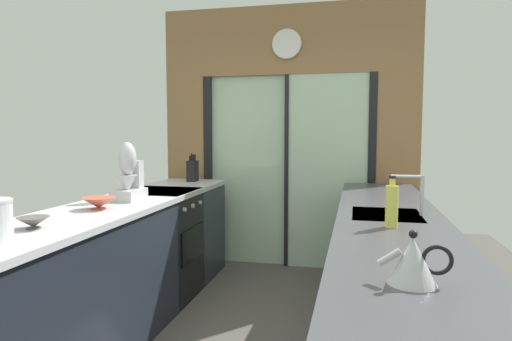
{
  "coord_description": "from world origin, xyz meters",
  "views": [
    {
      "loc": [
        0.71,
        -2.19,
        1.41
      ],
      "look_at": [
        0.0,
        0.92,
        1.14
      ],
      "focal_mm": 31.21,
      "sensor_mm": 36.0,
      "label": 1
    }
  ],
  "objects_px": {
    "oven_range": "(160,245)",
    "mixing_bowl_mid": "(33,222)",
    "kettle": "(413,261)",
    "stand_mixer": "(129,178)",
    "soap_bottle": "(392,205)",
    "knife_block": "(193,171)",
    "mixing_bowl_far": "(99,203)"
  },
  "relations": [
    {
      "from": "mixing_bowl_far",
      "to": "stand_mixer",
      "type": "distance_m",
      "value": 0.41
    },
    {
      "from": "soap_bottle",
      "to": "oven_range",
      "type": "bearing_deg",
      "value": 149.02
    },
    {
      "from": "stand_mixer",
      "to": "soap_bottle",
      "type": "distance_m",
      "value": 1.86
    },
    {
      "from": "mixing_bowl_mid",
      "to": "stand_mixer",
      "type": "distance_m",
      "value": 0.99
    },
    {
      "from": "oven_range",
      "to": "stand_mixer",
      "type": "bearing_deg",
      "value": -88.05
    },
    {
      "from": "stand_mixer",
      "to": "soap_bottle",
      "type": "relative_size",
      "value": 1.57
    },
    {
      "from": "oven_range",
      "to": "knife_block",
      "type": "xyz_separation_m",
      "value": [
        0.02,
        0.74,
        0.57
      ]
    },
    {
      "from": "mixing_bowl_far",
      "to": "oven_range",
      "type": "bearing_deg",
      "value": 91.13
    },
    {
      "from": "kettle",
      "to": "soap_bottle",
      "type": "distance_m",
      "value": 0.89
    },
    {
      "from": "oven_range",
      "to": "mixing_bowl_mid",
      "type": "bearing_deg",
      "value": -89.31
    },
    {
      "from": "soap_bottle",
      "to": "mixing_bowl_mid",
      "type": "bearing_deg",
      "value": -166.07
    },
    {
      "from": "oven_range",
      "to": "mixing_bowl_mid",
      "type": "height_order",
      "value": "mixing_bowl_mid"
    },
    {
      "from": "soap_bottle",
      "to": "mixing_bowl_far",
      "type": "bearing_deg",
      "value": 175.24
    },
    {
      "from": "oven_range",
      "to": "knife_block",
      "type": "bearing_deg",
      "value": 88.56
    },
    {
      "from": "mixing_bowl_mid",
      "to": "kettle",
      "type": "xyz_separation_m",
      "value": [
        1.78,
        -0.44,
        0.04
      ]
    },
    {
      "from": "oven_range",
      "to": "kettle",
      "type": "height_order",
      "value": "kettle"
    },
    {
      "from": "oven_range",
      "to": "kettle",
      "type": "distance_m",
      "value": 2.72
    },
    {
      "from": "mixing_bowl_mid",
      "to": "oven_range",
      "type": "bearing_deg",
      "value": 90.69
    },
    {
      "from": "mixing_bowl_far",
      "to": "knife_block",
      "type": "distance_m",
      "value": 1.67
    },
    {
      "from": "mixing_bowl_far",
      "to": "stand_mixer",
      "type": "bearing_deg",
      "value": 90.0
    },
    {
      "from": "soap_bottle",
      "to": "kettle",
      "type": "bearing_deg",
      "value": -89.89
    },
    {
      "from": "mixing_bowl_far",
      "to": "kettle",
      "type": "bearing_deg",
      "value": -30.12
    },
    {
      "from": "mixing_bowl_mid",
      "to": "mixing_bowl_far",
      "type": "distance_m",
      "value": 0.59
    },
    {
      "from": "soap_bottle",
      "to": "knife_block",
      "type": "bearing_deg",
      "value": 134.41
    },
    {
      "from": "oven_range",
      "to": "stand_mixer",
      "type": "height_order",
      "value": "stand_mixer"
    },
    {
      "from": "mixing_bowl_far",
      "to": "kettle",
      "type": "xyz_separation_m",
      "value": [
        1.78,
        -1.03,
        0.04
      ]
    },
    {
      "from": "oven_range",
      "to": "soap_bottle",
      "type": "xyz_separation_m",
      "value": [
        1.8,
        -1.08,
        0.58
      ]
    },
    {
      "from": "mixing_bowl_mid",
      "to": "kettle",
      "type": "height_order",
      "value": "kettle"
    },
    {
      "from": "knife_block",
      "to": "kettle",
      "type": "xyz_separation_m",
      "value": [
        1.78,
        -2.7,
        -0.03
      ]
    },
    {
      "from": "knife_block",
      "to": "soap_bottle",
      "type": "bearing_deg",
      "value": -45.59
    },
    {
      "from": "stand_mixer",
      "to": "kettle",
      "type": "relative_size",
      "value": 1.79
    },
    {
      "from": "stand_mixer",
      "to": "oven_range",
      "type": "bearing_deg",
      "value": 91.95
    }
  ]
}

